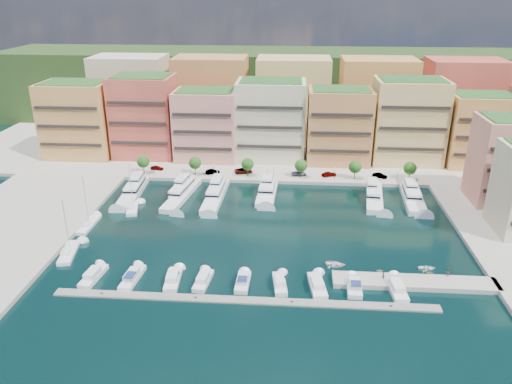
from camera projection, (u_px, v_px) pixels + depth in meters
The scene contains 60 objects.
ground at pixel (268, 229), 120.16m from camera, with size 400.00×400.00×0.00m, color black.
north_quay at pixel (277, 151), 177.33m from camera, with size 220.00×64.00×2.00m, color #9E998E.
west_quay at pixel (3, 236), 117.12m from camera, with size 34.00×76.00×2.00m, color #9E998E.
hillside at pixel (281, 118), 221.58m from camera, with size 240.00×40.00×58.00m, color #1A3314.
south_pontoon at pixel (243, 301), 92.71m from camera, with size 72.00×2.20×0.35m, color gray.
finger_pier at pixel (415, 285), 97.78m from camera, with size 32.00×5.00×2.00m, color #9E998E.
apartment_0 at pixel (78, 119), 165.79m from camera, with size 22.00×16.50×24.80m.
apartment_1 at pixel (145, 116), 165.72m from camera, with size 20.00×16.50×26.80m.
apartment_2 at pixel (206, 125), 163.17m from camera, with size 20.00×15.50×22.80m.
apartment_3 at pixel (271, 120), 162.98m from camera, with size 22.00×16.50×25.80m.
apartment_4 at pixel (339, 126), 159.98m from camera, with size 20.00×15.50×23.80m.
apartment_5 at pixel (408, 121), 159.71m from camera, with size 22.00×16.50×26.80m.
apartment_6 at pixel (479, 130), 157.09m from camera, with size 20.00×15.50×22.80m.
apartment_east_a at pixel (510, 160), 129.57m from camera, with size 18.00×14.50×22.80m.
backblock_0 at pixel (132, 97), 186.14m from camera, with size 26.00×18.00×30.00m, color beige.
backblock_1 at pixel (212, 98), 184.04m from camera, with size 26.00×18.00×30.00m, color #BD6B47.
backblock_2 at pixel (293, 100), 181.95m from camera, with size 26.00×18.00×30.00m, color #D7B672.
backblock_3 at pixel (376, 101), 179.85m from camera, with size 26.00×18.00×30.00m, color gold.
backblock_4 at pixel (461, 102), 177.75m from camera, with size 26.00×18.00×30.00m, color #DC5849.
tree_0 at pixel (143, 162), 152.04m from camera, with size 3.80×3.80×5.65m.
tree_1 at pixel (195, 163), 150.92m from camera, with size 3.80×3.80×5.65m.
tree_2 at pixel (248, 164), 149.80m from camera, with size 3.80×3.80×5.65m.
tree_3 at pixel (301, 166), 148.68m from camera, with size 3.80×3.80×5.65m.
tree_4 at pixel (355, 167), 147.57m from camera, with size 3.80×3.80×5.65m.
tree_5 at pixel (410, 168), 146.45m from camera, with size 3.80×3.80×5.65m.
lamppost_0 at pixel (154, 167), 149.99m from camera, with size 0.30×0.30×4.20m.
lamppost_1 at pixel (214, 169), 148.73m from camera, with size 0.30×0.30×4.20m.
lamppost_2 at pixel (274, 170), 147.47m from camera, with size 0.30×0.30×4.20m.
lamppost_3 at pixel (335, 172), 146.21m from camera, with size 0.30×0.30×4.20m.
lamppost_4 at pixel (397, 174), 144.96m from camera, with size 0.30×0.30×4.20m.
yacht_0 at pixel (134, 190), 140.08m from camera, with size 5.57×21.72×7.30m.
yacht_1 at pixel (182, 193), 138.47m from camera, with size 7.19×23.29×7.30m.
yacht_2 at pixel (216, 193), 137.81m from camera, with size 5.01×23.12×7.30m.
yacht_3 at pixel (267, 191), 139.22m from camera, with size 5.54×17.51×7.30m.
yacht_5 at pixel (374, 196), 136.33m from camera, with size 6.60×19.69×7.30m.
yacht_6 at pixel (412, 197), 135.64m from camera, with size 6.11×19.52×7.30m.
cruiser_0 at pixel (93, 276), 99.64m from camera, with size 3.46×8.59×2.55m.
cruiser_1 at pixel (132, 278), 99.05m from camera, with size 3.22×9.16×2.66m.
cruiser_2 at pixel (173, 280), 98.51m from camera, with size 3.20×8.32×2.55m.
cruiser_3 at pixel (203, 281), 98.09m from camera, with size 3.23×7.68×2.55m.
cruiser_4 at pixel (243, 282), 97.53m from camera, with size 2.71×7.15×2.66m.
cruiser_5 at pixel (280, 284), 97.04m from camera, with size 3.26×7.93×2.55m.
cruiser_6 at pixel (317, 286), 96.52m from camera, with size 3.81×8.84×2.55m.
cruiser_7 at pixel (354, 287), 96.02m from camera, with size 3.08×7.17×2.66m.
cruiser_8 at pixel (397, 289), 95.46m from camera, with size 3.36×8.72×2.55m.
sailboat_2 at pixel (132, 209), 130.34m from camera, with size 4.68×8.78×13.20m.
sailboat_1 at pixel (88, 225), 121.54m from camera, with size 2.90×10.24×13.20m.
sailboat_0 at pixel (69, 253), 108.76m from camera, with size 4.70×10.66×13.20m.
tender_2 at pixel (427, 268), 102.82m from camera, with size 2.51×3.51×0.73m, color white.
tender_1 at pixel (380, 271), 101.97m from camera, with size 1.16×1.35×0.71m, color beige.
tender_0 at pixel (335, 264), 104.18m from camera, with size 2.95×4.13×0.86m, color white.
tender_3 at pixel (430, 273), 101.12m from camera, with size 1.25×1.45×0.76m, color #BFB592.
car_0 at pixel (157, 168), 156.01m from camera, with size 1.62×4.03×1.37m, color gray.
car_1 at pixel (213, 172), 152.41m from camera, with size 1.55×4.45×1.47m, color gray.
car_2 at pixel (244, 171), 153.28m from camera, with size 2.54×5.51×1.53m, color gray.
car_3 at pixel (299, 173), 151.41m from camera, with size 1.88×4.63×1.34m, color gray.
car_4 at pixel (329, 174), 150.62m from camera, with size 1.83×4.55×1.55m, color gray.
car_5 at pixel (380, 176), 149.41m from camera, with size 1.51×4.33×1.43m, color gray.
person_0 at pixel (383, 276), 97.49m from camera, with size 0.58×0.38×1.59m, color #222B45.
person_1 at pixel (448, 272), 98.43m from camera, with size 0.90×0.70×1.86m, color brown.
Camera 1 is at (5.24, -107.59, 54.08)m, focal length 35.00 mm.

